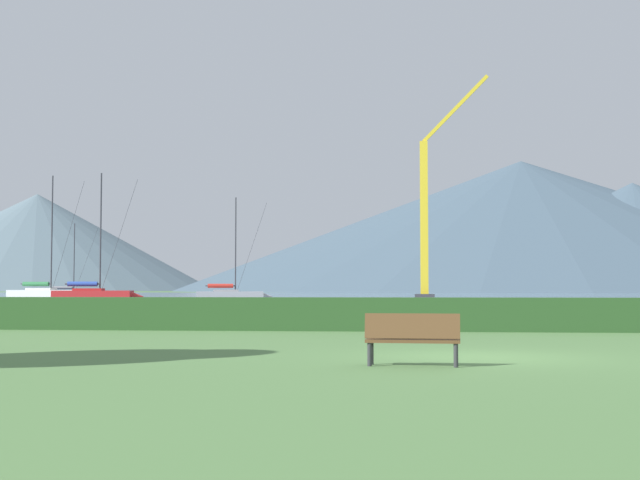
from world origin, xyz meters
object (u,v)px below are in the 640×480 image
Objects in this scene: park_bench_near_path at (413,337)px; dock_crane at (427,226)px; sailboat_slip_5 at (231,295)px; sailboat_slip_2 at (94,295)px; sailboat_slip_4 at (46,294)px; sailboat_slip_1 at (70,295)px.

park_bench_near_path is 0.07× the size of dock_crane.
sailboat_slip_5 is 6.17× the size of park_bench_near_path.
sailboat_slip_4 is at bearing 124.79° from sailboat_slip_2.
sailboat_slip_4 reaches higher than sailboat_slip_1.
sailboat_slip_2 is 73.00m from park_bench_near_path.
dock_crane is (42.23, -11.29, 7.18)m from sailboat_slip_1.
park_bench_near_path is (39.15, -76.05, -0.22)m from sailboat_slip_4.
dock_crane is (40.75, -0.81, 7.00)m from sailboat_slip_4.
park_bench_near_path is at bearing -61.88° from sailboat_slip_4.
dock_crane is at bearing -29.85° from sailboat_slip_1.
dock_crane reaches higher than sailboat_slip_4.
dock_crane reaches higher than sailboat_slip_2.
sailboat_slip_5 is at bearing -171.93° from dock_crane.
sailboat_slip_1 is at bearing 109.34° from sailboat_slip_2.
dock_crane is (19.81, 2.81, 7.10)m from sailboat_slip_5.
sailboat_slip_4 is 41.35m from dock_crane.
dock_crane is at bearing 92.12° from park_bench_near_path.
sailboat_slip_4 is 21.25m from sailboat_slip_5.
sailboat_slip_5 is at bearing 18.54° from sailboat_slip_2.
sailboat_slip_1 is at bearing 165.03° from dock_crane.
sailboat_slip_5 is (20.94, -3.62, -0.10)m from sailboat_slip_4.
sailboat_slip_5 reaches higher than sailboat_slip_1.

